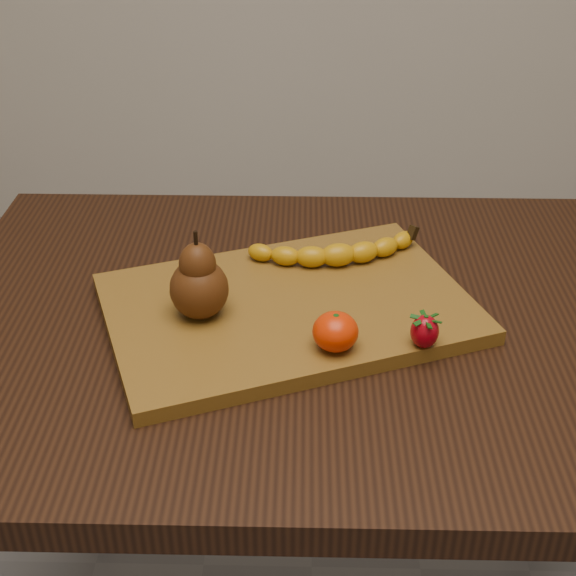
{
  "coord_description": "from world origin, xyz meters",
  "views": [
    {
      "loc": [
        -0.02,
        -0.85,
        1.33
      ],
      "look_at": [
        -0.04,
        -0.0,
        0.8
      ],
      "focal_mm": 50.0,
      "sensor_mm": 36.0,
      "label": 1
    }
  ],
  "objects_px": {
    "table": "(320,375)",
    "cutting_board": "(288,308)",
    "pear": "(198,275)",
    "mandarin": "(335,332)"
  },
  "relations": [
    {
      "from": "table",
      "to": "cutting_board",
      "type": "xyz_separation_m",
      "value": [
        -0.04,
        -0.0,
        0.11
      ]
    },
    {
      "from": "cutting_board",
      "to": "mandarin",
      "type": "distance_m",
      "value": 0.12
    },
    {
      "from": "table",
      "to": "cutting_board",
      "type": "height_order",
      "value": "cutting_board"
    },
    {
      "from": "table",
      "to": "mandarin",
      "type": "distance_m",
      "value": 0.17
    },
    {
      "from": "mandarin",
      "to": "table",
      "type": "bearing_deg",
      "value": 98.03
    },
    {
      "from": "cutting_board",
      "to": "mandarin",
      "type": "height_order",
      "value": "mandarin"
    },
    {
      "from": "table",
      "to": "mandarin",
      "type": "bearing_deg",
      "value": -81.97
    },
    {
      "from": "cutting_board",
      "to": "pear",
      "type": "bearing_deg",
      "value": 174.93
    },
    {
      "from": "table",
      "to": "pear",
      "type": "xyz_separation_m",
      "value": [
        -0.15,
        -0.03,
        0.17
      ]
    },
    {
      "from": "cutting_board",
      "to": "mandarin",
      "type": "xyz_separation_m",
      "value": [
        0.06,
        -0.1,
        0.03
      ]
    }
  ]
}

